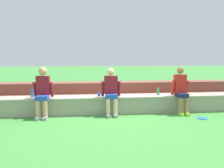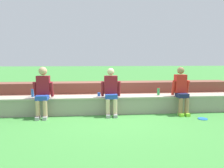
{
  "view_description": "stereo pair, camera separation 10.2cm",
  "coord_description": "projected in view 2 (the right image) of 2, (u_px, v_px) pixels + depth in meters",
  "views": [
    {
      "loc": [
        -0.68,
        -5.65,
        1.55
      ],
      "look_at": [
        -0.02,
        0.27,
        0.84
      ],
      "focal_mm": 33.59,
      "sensor_mm": 36.0,
      "label": 1
    },
    {
      "loc": [
        -0.58,
        -5.66,
        1.55
      ],
      "look_at": [
        -0.02,
        0.27,
        0.84
      ],
      "focal_mm": 33.59,
      "sensor_mm": 36.0,
      "label": 2
    }
  ],
  "objects": [
    {
      "name": "frisbee",
      "position": [
        203.0,
        119.0,
        5.43
      ],
      "size": [
        0.24,
        0.24,
        0.02
      ],
      "primitive_type": "cylinder",
      "color": "blue",
      "rests_on": "ground"
    },
    {
      "name": "person_far_left",
      "position": [
        43.0,
        90.0,
        5.57
      ],
      "size": [
        0.52,
        0.57,
        1.34
      ],
      "color": "tan",
      "rests_on": "ground"
    },
    {
      "name": "plastic_cup_middle",
      "position": [
        99.0,
        94.0,
        5.99
      ],
      "size": [
        0.08,
        0.08,
        0.1
      ],
      "primitive_type": "cylinder",
      "color": "blue",
      "rests_on": "stone_seating_wall"
    },
    {
      "name": "brick_bleachers",
      "position": [
        109.0,
        95.0,
        7.36
      ],
      "size": [
        8.73,
        1.33,
        0.73
      ],
      "color": "brown",
      "rests_on": "ground"
    },
    {
      "name": "ground_plane",
      "position": [
        114.0,
        115.0,
        5.83
      ],
      "size": [
        80.0,
        80.0,
        0.0
      ],
      "primitive_type": "plane",
      "color": "#428E3D"
    },
    {
      "name": "stone_seating_wall",
      "position": [
        113.0,
        104.0,
        6.06
      ],
      "size": [
        7.71,
        0.57,
        0.49
      ],
      "color": "gray",
      "rests_on": "ground"
    },
    {
      "name": "person_left_of_center",
      "position": [
        111.0,
        90.0,
        5.74
      ],
      "size": [
        0.54,
        0.5,
        1.3
      ],
      "color": "beige",
      "rests_on": "ground"
    },
    {
      "name": "person_center",
      "position": [
        181.0,
        90.0,
        5.88
      ],
      "size": [
        0.49,
        0.53,
        1.33
      ],
      "color": "#996B4C",
      "rests_on": "ground"
    },
    {
      "name": "water_bottle_mid_left",
      "position": [
        158.0,
        91.0,
        6.15
      ],
      "size": [
        0.07,
        0.07,
        0.23
      ],
      "color": "green",
      "rests_on": "stone_seating_wall"
    },
    {
      "name": "water_bottle_near_right",
      "position": [
        33.0,
        93.0,
        5.86
      ],
      "size": [
        0.08,
        0.08,
        0.25
      ],
      "color": "blue",
      "rests_on": "stone_seating_wall"
    }
  ]
}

